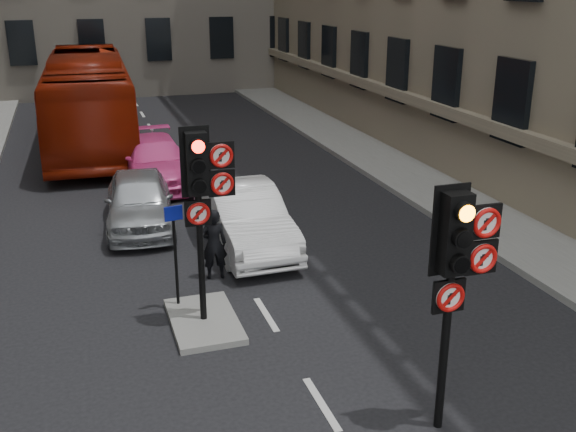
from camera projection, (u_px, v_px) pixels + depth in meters
pavement_right at (424, 179)px, 21.16m from camera, size 3.00×50.00×0.16m
centre_island at (204, 321)px, 12.45m from camera, size 1.20×2.00×0.12m
signal_near at (458, 259)px, 8.79m from camera, size 0.91×0.40×3.58m
signal_far at (203, 184)px, 11.59m from camera, size 0.91×0.40×3.58m
car_silver at (139, 200)px, 17.15m from camera, size 2.01×4.26×1.41m
car_white at (245, 217)px, 15.85m from camera, size 1.64×4.50×1.47m
car_pink at (156, 161)px, 20.94m from camera, size 2.00×4.78×1.38m
bus_red at (89, 100)px, 25.40m from camera, size 3.30×12.38×3.42m
motorcycle at (273, 233)px, 15.58m from camera, size 0.64×1.60×0.94m
motorcyclist at (214, 244)px, 14.15m from camera, size 0.58×0.40×1.54m
info_sign at (175, 242)px, 12.56m from camera, size 0.34×0.13×1.99m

